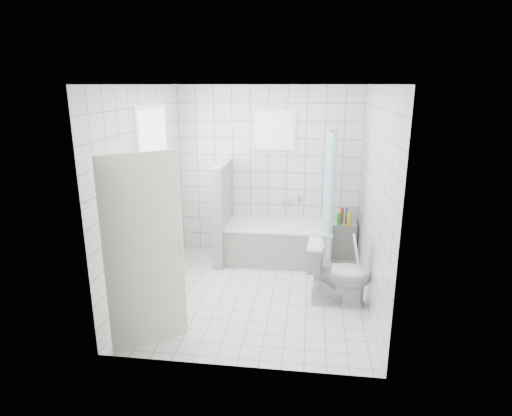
# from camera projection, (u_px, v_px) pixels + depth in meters

# --- Properties ---
(ground) EXTENTS (3.00, 3.00, 0.00)m
(ground) POSITION_uv_depth(u_px,v_px,m) (256.00, 293.00, 5.53)
(ground) COLOR white
(ground) RESTS_ON ground
(ceiling) EXTENTS (3.00, 3.00, 0.00)m
(ceiling) POSITION_uv_depth(u_px,v_px,m) (256.00, 85.00, 4.81)
(ceiling) COLOR white
(ceiling) RESTS_ON ground
(wall_back) EXTENTS (2.80, 0.02, 2.60)m
(wall_back) POSITION_uv_depth(u_px,v_px,m) (268.00, 172.00, 6.60)
(wall_back) COLOR white
(wall_back) RESTS_ON ground
(wall_front) EXTENTS (2.80, 0.02, 2.60)m
(wall_front) POSITION_uv_depth(u_px,v_px,m) (234.00, 239.00, 3.74)
(wall_front) COLOR white
(wall_front) RESTS_ON ground
(wall_left) EXTENTS (0.02, 3.00, 2.60)m
(wall_left) POSITION_uv_depth(u_px,v_px,m) (145.00, 193.00, 5.34)
(wall_left) COLOR white
(wall_left) RESTS_ON ground
(wall_right) EXTENTS (0.02, 3.00, 2.60)m
(wall_right) POSITION_uv_depth(u_px,v_px,m) (375.00, 200.00, 5.00)
(wall_right) COLOR white
(wall_right) RESTS_ON ground
(window_left) EXTENTS (0.01, 0.90, 1.40)m
(window_left) POSITION_uv_depth(u_px,v_px,m) (155.00, 165.00, 5.54)
(window_left) COLOR white
(window_left) RESTS_ON wall_left
(window_back) EXTENTS (0.50, 0.01, 0.50)m
(window_back) POSITION_uv_depth(u_px,v_px,m) (275.00, 130.00, 6.36)
(window_back) COLOR white
(window_back) RESTS_ON wall_back
(window_sill) EXTENTS (0.18, 1.02, 0.08)m
(window_sill) POSITION_uv_depth(u_px,v_px,m) (162.00, 219.00, 5.74)
(window_sill) COLOR white
(window_sill) RESTS_ON wall_left
(door) EXTENTS (0.64, 0.54, 2.00)m
(door) POSITION_uv_depth(u_px,v_px,m) (145.00, 254.00, 4.20)
(door) COLOR silver
(door) RESTS_ON ground
(bathtub) EXTENTS (1.57, 0.77, 0.58)m
(bathtub) POSITION_uv_depth(u_px,v_px,m) (279.00, 243.00, 6.50)
(bathtub) COLOR white
(bathtub) RESTS_ON ground
(partition_wall) EXTENTS (0.15, 0.85, 1.50)m
(partition_wall) POSITION_uv_depth(u_px,v_px,m) (223.00, 212.00, 6.42)
(partition_wall) COLOR white
(partition_wall) RESTS_ON ground
(tiled_ledge) EXTENTS (0.40, 0.24, 0.55)m
(tiled_ledge) POSITION_uv_depth(u_px,v_px,m) (343.00, 241.00, 6.62)
(tiled_ledge) COLOR white
(tiled_ledge) RESTS_ON ground
(toilet) EXTENTS (0.79, 0.48, 0.79)m
(toilet) POSITION_uv_depth(u_px,v_px,m) (339.00, 273.00, 5.19)
(toilet) COLOR white
(toilet) RESTS_ON ground
(curtain_rod) EXTENTS (0.02, 0.80, 0.02)m
(curtain_rod) POSITION_uv_depth(u_px,v_px,m) (333.00, 130.00, 5.91)
(curtain_rod) COLOR silver
(curtain_rod) RESTS_ON wall_back
(shower_curtain) EXTENTS (0.14, 0.48, 1.78)m
(shower_curtain) POSITION_uv_depth(u_px,v_px,m) (330.00, 195.00, 6.03)
(shower_curtain) COLOR #43A4C6
(shower_curtain) RESTS_ON curtain_rod
(tub_faucet) EXTENTS (0.18, 0.06, 0.06)m
(tub_faucet) POSITION_uv_depth(u_px,v_px,m) (287.00, 202.00, 6.65)
(tub_faucet) COLOR silver
(tub_faucet) RESTS_ON wall_back
(sill_bottles) EXTENTS (0.16, 0.82, 0.30)m
(sill_bottles) POSITION_uv_depth(u_px,v_px,m) (160.00, 209.00, 5.62)
(sill_bottles) COLOR silver
(sill_bottles) RESTS_ON window_sill
(ledge_bottles) EXTENTS (0.21, 0.18, 0.25)m
(ledge_bottles) POSITION_uv_depth(u_px,v_px,m) (344.00, 217.00, 6.48)
(ledge_bottles) COLOR green
(ledge_bottles) RESTS_ON tiled_ledge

